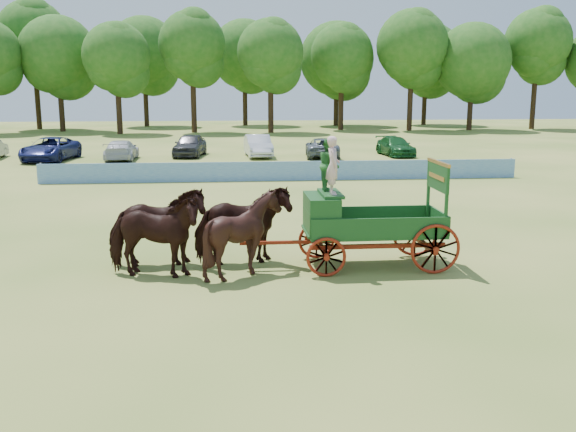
% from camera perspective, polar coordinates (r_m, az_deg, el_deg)
% --- Properties ---
extents(ground, '(160.00, 160.00, 0.00)m').
position_cam_1_polar(ground, '(17.66, 8.13, -5.27)').
color(ground, tan).
rests_on(ground, ground).
extents(horse_lead_left, '(2.89, 1.77, 2.28)m').
position_cam_1_polar(horse_lead_left, '(17.41, -11.91, -1.77)').
color(horse_lead_left, black).
rests_on(horse_lead_left, ground).
extents(horse_lead_right, '(2.79, 1.46, 2.28)m').
position_cam_1_polar(horse_lead_right, '(18.48, -11.54, -0.99)').
color(horse_lead_right, black).
rests_on(horse_lead_right, ground).
extents(horse_wheel_left, '(2.24, 2.03, 2.28)m').
position_cam_1_polar(horse_wheel_left, '(17.30, -3.99, -1.62)').
color(horse_wheel_left, black).
rests_on(horse_wheel_left, ground).
extents(horse_wheel_right, '(2.86, 1.65, 2.28)m').
position_cam_1_polar(horse_wheel_right, '(18.37, -4.08, -0.85)').
color(horse_wheel_right, black).
rests_on(horse_wheel_right, ground).
extents(farm_dray, '(5.99, 2.00, 3.73)m').
position_cam_1_polar(farm_dray, '(18.07, 5.40, 0.44)').
color(farm_dray, maroon).
rests_on(farm_dray, ground).
extents(sponsor_banner, '(26.00, 0.08, 1.05)m').
position_cam_1_polar(sponsor_banner, '(34.86, -0.35, 4.02)').
color(sponsor_banner, '#2060AE').
rests_on(sponsor_banner, ground).
extents(parked_cars, '(36.58, 7.41, 1.64)m').
position_cam_1_polar(parked_cars, '(46.67, -11.49, 5.96)').
color(parked_cars, silver).
rests_on(parked_cars, ground).
extents(treeline, '(91.89, 22.97, 15.19)m').
position_cam_1_polar(treeline, '(77.04, -5.18, 14.44)').
color(treeline, '#382314').
rests_on(treeline, ground).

